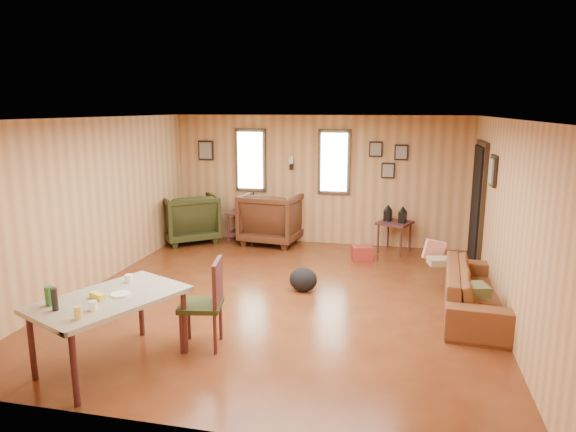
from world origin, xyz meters
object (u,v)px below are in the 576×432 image
(dining_table, at_px, (109,303))
(recliner_green, at_px, (188,215))
(sofa, at_px, (479,283))
(side_table, at_px, (395,220))
(end_table, at_px, (244,221))
(recliner_brown, at_px, (272,215))

(dining_table, bearing_deg, recliner_green, 128.96)
(sofa, distance_m, side_table, 2.86)
(recliner_green, bearing_deg, side_table, 143.14)
(end_table, bearing_deg, side_table, -2.04)
(recliner_green, xyz_separation_m, end_table, (1.05, 0.19, -0.10))
(recliner_brown, distance_m, side_table, 2.28)
(recliner_green, bearing_deg, sofa, 114.52)
(sofa, xyz_separation_m, dining_table, (-3.73, -2.20, 0.27))
(sofa, xyz_separation_m, end_table, (-3.90, 2.74, 0.01))
(dining_table, bearing_deg, sofa, 55.12)
(dining_table, bearing_deg, end_table, 116.53)
(side_table, bearing_deg, sofa, -67.84)
(sofa, distance_m, recliner_green, 5.57)
(sofa, relative_size, recliner_brown, 1.88)
(side_table, bearing_deg, recliner_green, -178.63)
(recliner_green, xyz_separation_m, side_table, (3.87, 0.09, 0.07))
(sofa, xyz_separation_m, recliner_brown, (-3.35, 2.78, 0.14))
(recliner_green, bearing_deg, end_table, 152.20)
(recliner_green, relative_size, side_table, 1.20)
(side_table, relative_size, dining_table, 0.52)
(recliner_brown, bearing_deg, sofa, 147.74)
(end_table, distance_m, dining_table, 4.95)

